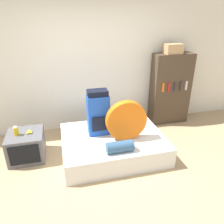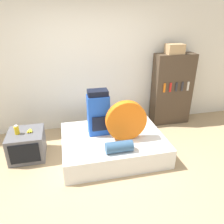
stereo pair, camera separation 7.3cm
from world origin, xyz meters
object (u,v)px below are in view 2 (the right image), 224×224
(tent_bag, at_px, (126,121))
(sleeping_roll, at_px, (119,147))
(television, at_px, (27,145))
(backpack, at_px, (98,113))
(cardboard_box, at_px, (175,49))
(bookshelf, at_px, (172,90))
(canister, at_px, (17,130))

(tent_bag, xyz_separation_m, sleeping_roll, (-0.20, -0.34, -0.25))
(tent_bag, distance_m, television, 1.74)
(backpack, relative_size, cardboard_box, 2.30)
(bookshelf, xyz_separation_m, cardboard_box, (-0.05, -0.02, 0.86))
(backpack, relative_size, tent_bag, 1.17)
(tent_bag, xyz_separation_m, canister, (-1.75, 0.35, -0.14))
(backpack, height_order, television, backpack)
(canister, bearing_deg, bookshelf, 12.93)
(television, bearing_deg, cardboard_box, 13.07)
(television, bearing_deg, tent_bag, -12.24)
(tent_bag, height_order, cardboard_box, cardboard_box)
(sleeping_roll, relative_size, cardboard_box, 1.22)
(bookshelf, bearing_deg, canister, -167.07)
(television, xyz_separation_m, cardboard_box, (2.92, 0.68, 1.39))
(bookshelf, bearing_deg, backpack, -156.26)
(cardboard_box, bearing_deg, sleeping_roll, -137.05)
(cardboard_box, bearing_deg, backpack, -156.18)
(backpack, xyz_separation_m, sleeping_roll, (0.21, -0.63, -0.30))
(television, bearing_deg, bookshelf, 13.22)
(canister, xyz_separation_m, bookshelf, (3.08, 0.71, 0.22))
(television, bearing_deg, backpack, -3.07)
(sleeping_roll, distance_m, television, 1.61)
(bookshelf, bearing_deg, tent_bag, -141.58)
(television, height_order, bookshelf, bookshelf)
(backpack, bearing_deg, sleeping_roll, -71.89)
(sleeping_roll, height_order, television, sleeping_roll)
(backpack, xyz_separation_m, television, (-1.23, 0.07, -0.50))
(sleeping_roll, bearing_deg, television, 154.15)
(tent_bag, xyz_separation_m, television, (-1.64, 0.36, -0.45))
(canister, bearing_deg, tent_bag, -11.18)
(sleeping_roll, xyz_separation_m, bookshelf, (1.53, 1.40, 0.33))
(backpack, xyz_separation_m, canister, (-1.34, 0.06, -0.19))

